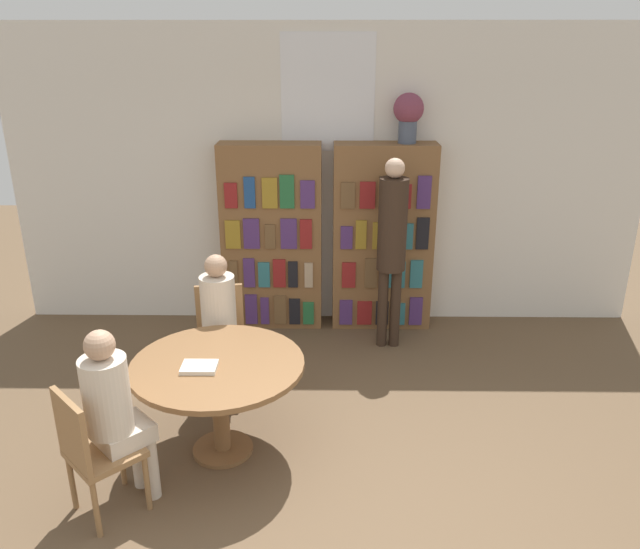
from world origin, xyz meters
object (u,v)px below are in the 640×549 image
Objects in this scene: flower_vase at (409,113)px; seated_reader_left at (219,319)px; seated_reader_right at (115,407)px; librarian_standing at (392,236)px; bookshelf_right at (383,238)px; chair_left_side at (221,333)px; chair_near_camera at (92,449)px; reading_table at (219,378)px; bookshelf_left at (272,238)px.

flower_vase is 2.63m from seated_reader_left.
librarian_standing is (1.91, 2.25, 0.40)m from seated_reader_right.
bookshelf_right is 3.34m from seated_reader_right.
seated_reader_left is (-1.44, -1.45, -0.23)m from bookshelf_right.
bookshelf_right is at bearing 101.18° from seated_reader_right.
flower_vase reaches higher than seated_reader_left.
chair_near_camera is at bearing 63.00° from chair_left_side.
chair_near_camera is at bearing 59.99° from seated_reader_left.
seated_reader_left is (0.56, 1.42, 0.22)m from chair_near_camera.
seated_reader_left is (-0.11, 0.76, 0.10)m from reading_table.
chair_near_camera is 0.49× the size of librarian_standing.
bookshelf_right is 2.12× the size of chair_near_camera.
chair_left_side is at bearing -104.89° from bookshelf_left.
bookshelf_right is at bearing -147.51° from chair_left_side.
chair_left_side is at bearing 120.01° from seated_reader_right.
chair_near_camera is at bearing -135.40° from reading_table.
reading_table is 0.78m from seated_reader_left.
seated_reader_right is at bearing -105.16° from bookshelf_left.
reading_table is at bearing 90.00° from chair_near_camera.
flower_vase is 0.52× the size of chair_near_camera.
seated_reader_right is (0.13, 0.12, 0.22)m from chair_near_camera.
librarian_standing is at bearing -107.41° from flower_vase.
bookshelf_left is 1.03× the size of librarian_standing.
flower_vase reaches higher than chair_near_camera.
seated_reader_left is (0.03, -0.18, 0.22)m from chair_left_side.
flower_vase is at bearing 55.54° from reading_table.
chair_near_camera is 0.72× the size of seated_reader_left.
bookshelf_right is at bearing 100.62° from chair_near_camera.
reading_table is at bearing -95.12° from bookshelf_left.
bookshelf_right is at bearing 59.10° from reading_table.
reading_table is (-1.32, -2.21, -0.33)m from bookshelf_right.
seated_reader_right reaches higher than seated_reader_left.
chair_left_side is 0.72× the size of seated_reader_right.
flower_vase is 0.25× the size of librarian_standing.
flower_vase is 0.37× the size of seated_reader_left.
seated_reader_right is at bearing 62.99° from seated_reader_left.
chair_near_camera is 0.28m from seated_reader_right.
reading_table is 0.97× the size of seated_reader_right.
flower_vase reaches higher than bookshelf_left.
chair_near_camera is at bearing -90.00° from seated_reader_right.
flower_vase reaches higher than reading_table.
chair_near_camera is (-0.87, -2.88, -0.44)m from bookshelf_left.
reading_table is at bearing -128.53° from librarian_standing.
flower_vase is (0.20, 0.00, 1.23)m from bookshelf_right.
chair_near_camera is at bearing -124.78° from bookshelf_right.
chair_left_side is (-1.47, -1.28, -0.44)m from bookshelf_right.
seated_reader_right is at bearing -130.32° from librarian_standing.
chair_left_side is at bearing -142.36° from flower_vase.
bookshelf_right reaches higher than reading_table.
librarian_standing is (1.51, 0.78, 0.62)m from chair_left_side.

